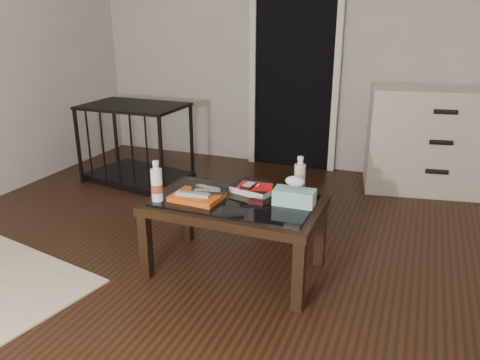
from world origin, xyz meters
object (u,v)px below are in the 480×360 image
Objects in this scene: dresser at (440,141)px; water_bottle_left at (157,181)px; pet_crate at (137,156)px; coffee_table at (235,210)px; textbook at (254,188)px; water_bottle_right at (300,176)px; tissue_box at (294,197)px.

water_bottle_left is (-1.54, -2.11, 0.13)m from dresser.
coffee_table is at bearing -29.25° from pet_crate.
water_bottle_right reaches higher than textbook.
tissue_box is at bearing 16.91° from water_bottle_left.
water_bottle_left is at bearing -164.48° from tissue_box.
pet_crate is (-2.60, -0.73, -0.22)m from dresser.
textbook is (1.54, -1.05, 0.25)m from pet_crate.
coffee_table is at bearing -129.67° from dresser.
water_bottle_left is (-0.41, -0.17, 0.18)m from coffee_table.
pet_crate is 4.16× the size of water_bottle_left.
dresser reaches higher than water_bottle_left.
tissue_box is (-0.78, -1.88, 0.06)m from dresser.
tissue_box is at bearing -122.18° from dresser.
dresser is 2.04m from tissue_box.
pet_crate reaches higher than textbook.
pet_crate is at bearing 127.64° from water_bottle_left.
tissue_box is (0.75, 0.23, -0.07)m from water_bottle_left.
pet_crate reaches higher than coffee_table.
pet_crate is 1.78m from water_bottle_left.
water_bottle_right is 1.03× the size of tissue_box.
water_bottle_right is (0.33, 0.21, 0.18)m from coffee_table.
textbook is 0.30m from tissue_box.
pet_crate is 4.31× the size of tissue_box.
dresser is at bearing 53.96° from water_bottle_left.
dresser is 1.91m from water_bottle_right.
tissue_box is at bearing -22.39° from pet_crate.
pet_crate is 3.96× the size of textbook.
water_bottle_right reaches higher than coffee_table.
water_bottle_left reaches higher than coffee_table.
pet_crate is 1.88m from textbook.
pet_crate is at bearing 146.19° from tissue_box.
water_bottle_left is at bearing -42.34° from pet_crate.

